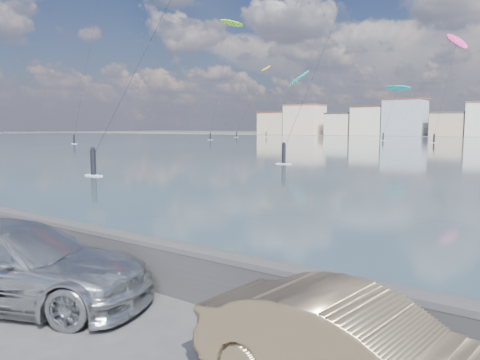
{
  "coord_description": "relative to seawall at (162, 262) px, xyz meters",
  "views": [
    {
      "loc": [
        6.7,
        -3.74,
        3.28
      ],
      "look_at": [
        1.0,
        4.0,
        2.2
      ],
      "focal_mm": 35.0,
      "sensor_mm": 36.0,
      "label": 1
    }
  ],
  "objects": [
    {
      "name": "kitesurfer_13",
      "position": [
        -85.65,
        134.25,
        23.04
      ],
      "size": [
        5.07,
        18.83,
        26.04
      ],
      "color": "#BF8C19",
      "rests_on": "ground"
    },
    {
      "name": "ground",
      "position": [
        0.0,
        -2.7,
        -0.58
      ],
      "size": [
        700.0,
        700.0,
        0.0
      ],
      "primitive_type": "plane",
      "color": "#333335",
      "rests_on": "ground"
    },
    {
      "name": "kitesurfer_1",
      "position": [
        -72.61,
        97.38,
        30.37
      ],
      "size": [
        3.88,
        13.26,
        32.32
      ],
      "color": "#8CD826",
      "rests_on": "ground"
    },
    {
      "name": "kitesurfer_9",
      "position": [
        -34.66,
        120.74,
        13.05
      ],
      "size": [
        9.37,
        12.91,
        14.96
      ],
      "color": "#19BFBF",
      "rests_on": "ground"
    },
    {
      "name": "seawall",
      "position": [
        0.0,
        0.0,
        0.0
      ],
      "size": [
        400.0,
        0.36,
        1.08
      ],
      "color": "#28282B",
      "rests_on": "ground"
    },
    {
      "name": "car_champagne",
      "position": [
        4.69,
        -1.45,
        0.08
      ],
      "size": [
        4.14,
        1.72,
        1.33
      ],
      "primitive_type": "imported",
      "rotation": [
        0.0,
        0.0,
        1.49
      ],
      "color": "tan",
      "rests_on": "ground"
    },
    {
      "name": "kitesurfer_16",
      "position": [
        -79.18,
        146.31,
        20.35
      ],
      "size": [
        9.19,
        17.52,
        24.26
      ],
      "color": "#19BFBF",
      "rests_on": "ground"
    },
    {
      "name": "kitesurfer_17",
      "position": [
        -17.65,
        107.68,
        21.5
      ],
      "size": [
        7.56,
        12.79,
        25.21
      ],
      "color": "#E5338C",
      "rests_on": "ground"
    },
    {
      "name": "car_silver",
      "position": [
        -1.69,
        -2.12,
        0.18
      ],
      "size": [
        5.64,
        4.1,
        1.52
      ],
      "primitive_type": "imported",
      "rotation": [
        0.0,
        0.0,
        2.0
      ],
      "color": "#B2B6BA",
      "rests_on": "ground"
    }
  ]
}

